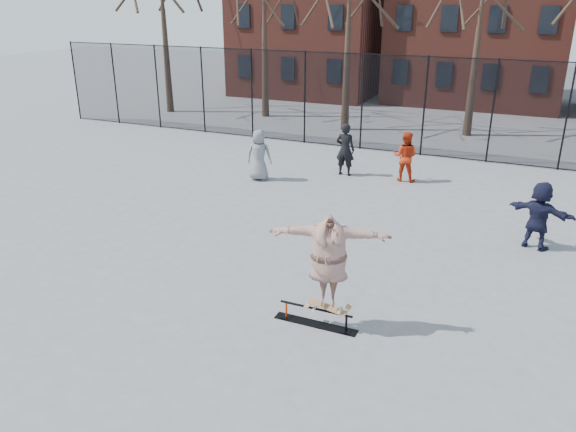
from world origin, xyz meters
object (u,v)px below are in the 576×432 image
at_px(bystander_grey, 259,155).
at_px(bystander_red, 405,156).
at_px(skate_rail, 316,318).
at_px(bystander_black, 345,149).
at_px(bystander_navy, 539,215).
at_px(skater, 329,263).
at_px(skateboard, 328,308).

distance_m(bystander_grey, bystander_red, 5.16).
xyz_separation_m(skate_rail, bystander_black, (-2.72, 9.89, 0.81)).
bearing_deg(skate_rail, bystander_grey, 123.30).
height_order(skate_rail, bystander_black, bystander_black).
xyz_separation_m(bystander_grey, bystander_navy, (9.21, -2.32, -0.00)).
bearing_deg(bystander_navy, skater, 76.58).
relative_size(bystander_grey, bystander_black, 0.95).
bearing_deg(bystander_black, skate_rail, 105.70).
bearing_deg(bystander_navy, skateboard, 76.58).
xyz_separation_m(bystander_black, bystander_navy, (6.61, -4.11, -0.05)).
bearing_deg(bystander_navy, bystander_black, -13.09).
height_order(bystander_grey, bystander_black, bystander_black).
bearing_deg(bystander_black, skateboard, 107.01).
relative_size(bystander_grey, bystander_navy, 1.00).
bearing_deg(bystander_grey, skateboard, 111.37).
distance_m(skater, bystander_grey, 9.84).
relative_size(skateboard, bystander_grey, 0.46).
xyz_separation_m(skater, bystander_grey, (-5.57, 8.10, -0.51)).
distance_m(skater, bystander_navy, 6.85).
xyz_separation_m(skater, bystander_navy, (3.64, 5.77, -0.51)).
height_order(skate_rail, bystander_grey, bystander_grey).
bearing_deg(skate_rail, skater, 0.00).
bearing_deg(bystander_red, bystander_navy, 135.34).
xyz_separation_m(skate_rail, bystander_navy, (3.89, 5.77, 0.76)).
xyz_separation_m(skater, bystander_black, (-2.96, 9.89, -0.46)).
height_order(skate_rail, bystander_red, bystander_red).
xyz_separation_m(skate_rail, bystander_grey, (-5.32, 8.10, 0.76)).
bearing_deg(bystander_red, skateboard, 94.04).
bearing_deg(skate_rail, bystander_black, 105.36).
bearing_deg(bystander_black, skater, 107.01).
distance_m(bystander_grey, bystander_navy, 9.50).
xyz_separation_m(skateboard, bystander_red, (-0.81, 10.09, 0.45)).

